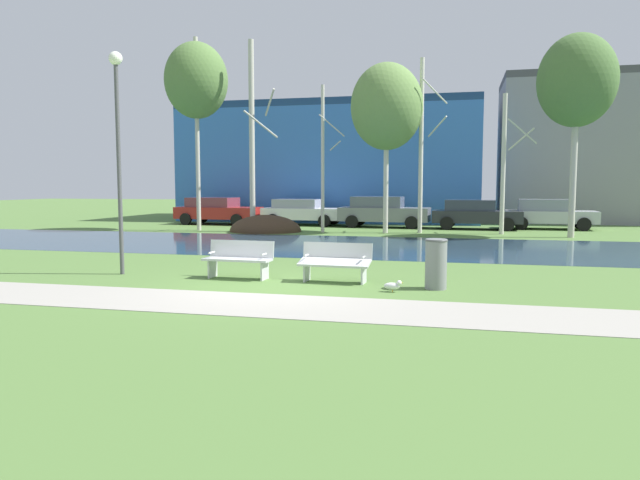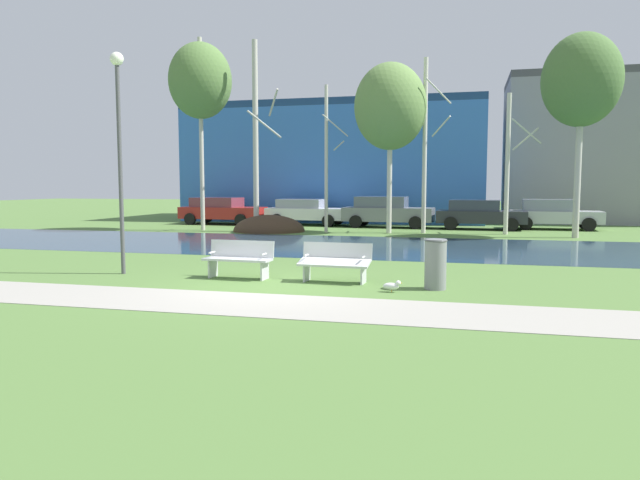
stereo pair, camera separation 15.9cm
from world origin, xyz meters
name	(u,v)px [view 2 (the right image)]	position (x,y,z in m)	size (l,w,h in m)	color
ground_plane	(357,243)	(0.00, 10.00, 0.00)	(120.00, 120.00, 0.00)	#517538
paved_path_strip	(241,303)	(0.00, -1.78, 0.01)	(60.00, 2.02, 0.01)	#9E998E
river_band	(351,246)	(0.00, 8.79, 0.00)	(80.00, 7.71, 0.01)	#284256
soil_mound	(269,231)	(-4.96, 14.26, 0.00)	(3.37, 3.12, 1.55)	#423021
bench_left	(239,258)	(-1.14, 0.99, 0.47)	(1.62, 0.64, 0.87)	silver
bench_right	(335,261)	(1.15, 0.99, 0.47)	(1.62, 0.64, 0.87)	silver
trash_bin	(435,263)	(3.37, 0.61, 0.54)	(0.47, 0.47, 1.05)	gray
seagull	(392,286)	(2.54, 0.05, 0.13)	(0.40, 0.15, 0.25)	white
streetlamp	(119,127)	(-4.14, 0.93, 3.54)	(0.32, 0.32, 5.30)	#4C4C51
birch_far_left	(200,81)	(-8.31, 14.24, 7.02)	(2.96, 2.96, 9.04)	#BCB7A8
birch_left	(256,136)	(-5.51, 14.12, 4.42)	(1.45, 2.44, 8.75)	#BCB7A8
birch_center_left	(327,158)	(-2.23, 14.41, 3.38)	(1.13, 1.90, 6.65)	beige
birch_center	(390,107)	(0.60, 14.69, 5.62)	(3.20, 3.20, 7.56)	beige
birch_center_right	(425,145)	(2.14, 15.05, 3.96)	(1.24, 2.24, 7.76)	beige
birch_right	(509,162)	(5.72, 15.22, 3.15)	(1.47, 2.59, 6.12)	beige
birch_far_right	(581,81)	(8.34, 14.13, 6.33)	(3.11, 3.11, 8.23)	#BCB7A8
parked_van_nearest_red	(221,210)	(-9.18, 18.44, 0.78)	(4.67, 2.31, 1.47)	maroon
parked_sedan_second_white	(306,211)	(-4.41, 18.82, 0.75)	(4.41, 2.28, 1.41)	silver
parked_hatch_third_grey	(386,211)	(0.01, 18.26, 0.82)	(4.65, 2.16, 1.57)	slate
parked_wagon_fourth_dark	(479,214)	(4.61, 17.97, 0.76)	(4.32, 2.13, 1.44)	#282B30
parked_suv_fifth_silver	(553,214)	(8.11, 18.87, 0.77)	(4.32, 2.23, 1.47)	#B2B5BC
building_blue_store	(341,164)	(-3.86, 25.28, 3.50)	(17.65, 9.78, 7.01)	#3870C6
building_grey_warehouse	(610,149)	(11.95, 25.46, 4.21)	(11.54, 6.02, 8.41)	gray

